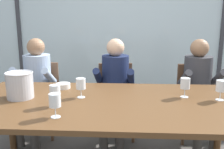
% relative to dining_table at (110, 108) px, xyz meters
% --- Properties ---
extents(ground, '(14.00, 14.00, 0.00)m').
position_rel_dining_table_xyz_m(ground, '(0.00, 1.00, -0.68)').
color(ground, '#4C4742').
extents(window_glass_panel, '(7.62, 0.03, 2.60)m').
position_rel_dining_table_xyz_m(window_glass_panel, '(0.00, 2.34, 0.62)').
color(window_glass_panel, silver).
rests_on(window_glass_panel, ground).
extents(window_mullion_left, '(0.06, 0.06, 2.60)m').
position_rel_dining_table_xyz_m(window_mullion_left, '(-1.72, 2.32, 0.62)').
color(window_mullion_left, '#38383D').
rests_on(window_mullion_left, ground).
extents(window_mullion_right, '(0.06, 0.06, 2.60)m').
position_rel_dining_table_xyz_m(window_mullion_right, '(1.72, 2.32, 0.62)').
color(window_mullion_right, '#38383D').
rests_on(window_mullion_right, ground).
extents(hillside_vineyard, '(13.62, 2.40, 1.86)m').
position_rel_dining_table_xyz_m(hillside_vineyard, '(0.00, 5.49, 0.24)').
color(hillside_vineyard, '#477A38').
rests_on(hillside_vineyard, ground).
extents(dining_table, '(2.42, 1.17, 0.75)m').
position_rel_dining_table_xyz_m(dining_table, '(0.00, 0.00, 0.00)').
color(dining_table, brown).
rests_on(dining_table, ground).
extents(chair_near_curtain, '(0.46, 0.46, 0.87)m').
position_rel_dining_table_xyz_m(chair_near_curtain, '(-0.93, 0.97, -0.18)').
color(chair_near_curtain, brown).
rests_on(chair_near_curtain, ground).
extents(chair_left_of_center, '(0.48, 0.48, 0.87)m').
position_rel_dining_table_xyz_m(chair_left_of_center, '(0.01, 0.98, -0.18)').
color(chair_left_of_center, brown).
rests_on(chair_left_of_center, ground).
extents(chair_center, '(0.44, 0.44, 0.87)m').
position_rel_dining_table_xyz_m(chair_center, '(0.98, 0.97, -0.18)').
color(chair_center, brown).
rests_on(chair_center, ground).
extents(person_pale_blue_shirt, '(0.48, 0.62, 1.19)m').
position_rel_dining_table_xyz_m(person_pale_blue_shirt, '(-0.95, 0.86, -0.01)').
color(person_pale_blue_shirt, '#9EB2D1').
rests_on(person_pale_blue_shirt, ground).
extents(person_navy_polo, '(0.48, 0.62, 1.19)m').
position_rel_dining_table_xyz_m(person_navy_polo, '(0.00, 0.86, -0.01)').
color(person_navy_polo, '#192347').
rests_on(person_navy_polo, ground).
extents(person_charcoal_jacket, '(0.48, 0.63, 1.19)m').
position_rel_dining_table_xyz_m(person_charcoal_jacket, '(0.98, 0.86, -0.01)').
color(person_charcoal_jacket, '#38383D').
rests_on(person_charcoal_jacket, ground).
extents(ice_bucket_primary, '(0.24, 0.24, 0.23)m').
position_rel_dining_table_xyz_m(ice_bucket_primary, '(-0.79, 0.05, 0.18)').
color(ice_bucket_primary, '#B7B7BC').
rests_on(ice_bucket_primary, dining_table).
extents(tasting_bowl, '(0.14, 0.14, 0.05)m').
position_rel_dining_table_xyz_m(tasting_bowl, '(-0.49, 0.37, 0.09)').
color(tasting_bowl, silver).
rests_on(tasting_bowl, dining_table).
extents(wine_glass_by_left_taster, '(0.08, 0.08, 0.17)m').
position_rel_dining_table_xyz_m(wine_glass_by_left_taster, '(-0.36, -0.37, 0.18)').
color(wine_glass_by_left_taster, silver).
rests_on(wine_glass_by_left_taster, dining_table).
extents(wine_glass_near_bucket, '(0.08, 0.08, 0.17)m').
position_rel_dining_table_xyz_m(wine_glass_near_bucket, '(-0.26, 0.08, 0.18)').
color(wine_glass_near_bucket, silver).
rests_on(wine_glass_near_bucket, dining_table).
extents(wine_glass_center_pour, '(0.08, 0.08, 0.17)m').
position_rel_dining_table_xyz_m(wine_glass_center_pour, '(-0.42, -0.15, 0.18)').
color(wine_glass_center_pour, silver).
rests_on(wine_glass_center_pour, dining_table).
extents(wine_glass_by_right_taster, '(0.08, 0.08, 0.17)m').
position_rel_dining_table_xyz_m(wine_glass_by_right_taster, '(0.94, 0.08, 0.18)').
color(wine_glass_by_right_taster, silver).
rests_on(wine_glass_by_right_taster, dining_table).
extents(wine_glass_spare_empty, '(0.08, 0.08, 0.17)m').
position_rel_dining_table_xyz_m(wine_glass_spare_empty, '(0.65, 0.15, 0.18)').
color(wine_glass_spare_empty, silver).
rests_on(wine_glass_spare_empty, dining_table).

